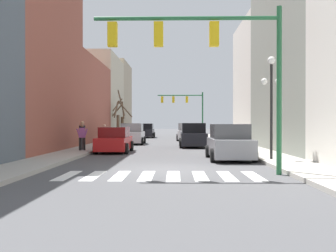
{
  "coord_description": "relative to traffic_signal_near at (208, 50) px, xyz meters",
  "views": [
    {
      "loc": [
        0.5,
        -15.08,
        1.76
      ],
      "look_at": [
        -0.15,
        22.05,
        1.54
      ],
      "focal_mm": 42.0,
      "sensor_mm": 36.0,
      "label": 1
    }
  ],
  "objects": [
    {
      "name": "ground_plane",
      "position": [
        -1.66,
        1.48,
        -4.31
      ],
      "size": [
        240.0,
        240.0,
        0.0
      ],
      "primitive_type": "plane",
      "color": "#4C4C4F"
    },
    {
      "name": "sidewalk_right",
      "position": [
        3.72,
        1.48,
        -4.23
      ],
      "size": [
        2.06,
        90.0,
        0.15
      ],
      "color": "#ADA89E",
      "rests_on": "ground_plane"
    },
    {
      "name": "pedestrian_on_left_sidewalk",
      "position": [
        -6.86,
        10.43,
        -3.1
      ],
      "size": [
        0.3,
        0.77,
        1.78
      ],
      "rotation": [
        0.0,
        0.0,
        4.54
      ],
      "color": "#4C4C51",
      "rests_on": "sidewalk_left"
    },
    {
      "name": "traffic_signal_near",
      "position": [
        0.0,
        0.0,
        0.0
      ],
      "size": [
        6.49,
        0.28,
        5.81
      ],
      "color": "#236038",
      "rests_on": "ground_plane"
    },
    {
      "name": "sidewalk_left",
      "position": [
        -7.04,
        1.48,
        -4.23
      ],
      "size": [
        2.06,
        90.0,
        0.15
      ],
      "color": "#ADA89E",
      "rests_on": "ground_plane"
    },
    {
      "name": "building_row_left",
      "position": [
        -11.07,
        21.29,
        1.1
      ],
      "size": [
        6.0,
        53.73,
        13.4
      ],
      "color": "#515B66",
      "rests_on": "ground_plane"
    },
    {
      "name": "crosswalk_stripes",
      "position": [
        -1.66,
        -0.35,
        -4.3
      ],
      "size": [
        6.75,
        2.6,
        0.01
      ],
      "color": "white",
      "rests_on": "ground_plane"
    },
    {
      "name": "car_driving_away_lane",
      "position": [
        -4.81,
        35.88,
        -3.48
      ],
      "size": [
        2.15,
        4.82,
        1.78
      ],
      "rotation": [
        0.0,
        0.0,
        1.57
      ],
      "color": "black",
      "rests_on": "ground_plane"
    },
    {
      "name": "car_at_intersection",
      "position": [
        -4.82,
        20.07,
        -3.48
      ],
      "size": [
        2.12,
        4.3,
        1.79
      ],
      "rotation": [
        0.0,
        0.0,
        1.57
      ],
      "color": "silver",
      "rests_on": "ground_plane"
    },
    {
      "name": "pedestrian_waiting_at_curb",
      "position": [
        -6.79,
        10.14,
        -3.2
      ],
      "size": [
        0.7,
        0.28,
        1.62
      ],
      "rotation": [
        0.0,
        0.0,
        0.2
      ],
      "color": "black",
      "rests_on": "sidewalk_left"
    },
    {
      "name": "building_row_right",
      "position": [
        7.76,
        10.25,
        1.89
      ],
      "size": [
        6.0,
        30.9,
        13.43
      ],
      "color": "beige",
      "rests_on": "ground_plane"
    },
    {
      "name": "street_tree_left_mid",
      "position": [
        -7.18,
        28.56,
        -2.08
      ],
      "size": [
        1.89,
        2.08,
        5.26
      ],
      "color": "brown",
      "rests_on": "sidewalk_left"
    },
    {
      "name": "car_parked_right_mid",
      "position": [
        1.52,
        5.62,
        -3.5
      ],
      "size": [
        2.11,
        4.42,
        1.74
      ],
      "rotation": [
        0.0,
        0.0,
        1.57
      ],
      "color": "gray",
      "rests_on": "ground_plane"
    },
    {
      "name": "street_tree_right_mid",
      "position": [
        -7.16,
        29.98,
        -2.3
      ],
      "size": [
        2.04,
        1.12,
        4.45
      ],
      "color": "brown",
      "rests_on": "sidewalk_left"
    },
    {
      "name": "traffic_signal_far",
      "position": [
        0.24,
        37.42,
        0.01
      ],
      "size": [
        5.93,
        0.28,
        5.85
      ],
      "color": "#236038",
      "rests_on": "ground_plane"
    },
    {
      "name": "car_driving_toward_lane",
      "position": [
        0.23,
        16.04,
        -3.47
      ],
      "size": [
        2.11,
        4.76,
        1.81
      ],
      "rotation": [
        0.0,
        0.0,
        1.57
      ],
      "color": "black",
      "rests_on": "ground_plane"
    },
    {
      "name": "car_parked_right_far",
      "position": [
        -0.01,
        27.48,
        -3.47
      ],
      "size": [
        1.98,
        4.17,
        1.81
      ],
      "rotation": [
        0.0,
        0.0,
        1.57
      ],
      "color": "silver",
      "rests_on": "ground_plane"
    },
    {
      "name": "street_lamp_right_corner",
      "position": [
        3.26,
        4.42,
        -0.86
      ],
      "size": [
        0.95,
        0.36,
        4.69
      ],
      "color": "black",
      "rests_on": "sidewalk_right"
    },
    {
      "name": "car_parked_left_mid",
      "position": [
        -4.87,
        10.47,
        -3.58
      ],
      "size": [
        2.01,
        4.4,
        1.55
      ],
      "rotation": [
        0.0,
        0.0,
        1.57
      ],
      "color": "red",
      "rests_on": "ground_plane"
    },
    {
      "name": "pedestrian_crossing_street",
      "position": [
        -6.93,
        18.46,
        -3.23
      ],
      "size": [
        0.25,
        0.68,
        1.57
      ],
      "rotation": [
        0.0,
        0.0,
        1.7
      ],
      "color": "#4C4C51",
      "rests_on": "sidewalk_left"
    }
  ]
}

